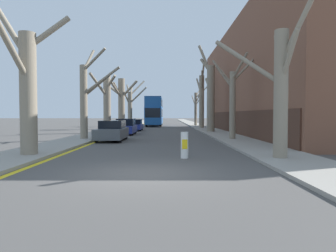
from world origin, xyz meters
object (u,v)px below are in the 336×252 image
at_px(street_tree_right_1, 234,98).
at_px(double_decker_bus, 155,110).
at_px(street_tree_right_0, 280,86).
at_px(street_tree_right_2, 210,95).
at_px(parked_car_2, 134,125).
at_px(street_tree_right_3, 202,99).
at_px(street_tree_right_4, 197,106).
at_px(street_tree_left_2, 107,103).
at_px(street_tree_left_0, 27,85).
at_px(street_tree_left_3, 121,101).
at_px(parked_car_1, 126,127).
at_px(traffic_bollard, 185,145).
at_px(street_tree_left_4, 131,105).
at_px(parked_car_0, 112,131).
at_px(street_tree_left_1, 86,97).

height_order(street_tree_right_1, double_decker_bus, street_tree_right_1).
xyz_separation_m(street_tree_right_0, street_tree_right_2, (-0.09, 18.87, 0.88)).
distance_m(street_tree_right_0, parked_car_2, 24.14).
distance_m(street_tree_right_3, street_tree_right_4, 8.85).
distance_m(street_tree_right_0, street_tree_right_1, 9.35).
bearing_deg(parked_car_2, street_tree_right_1, -56.98).
xyz_separation_m(street_tree_right_0, street_tree_right_3, (0.04, 27.93, 1.02)).
bearing_deg(street_tree_left_2, street_tree_right_2, 3.90).
distance_m(street_tree_left_0, street_tree_left_3, 25.43).
xyz_separation_m(parked_car_1, traffic_bollard, (4.63, -15.33, -0.13)).
bearing_deg(street_tree_right_0, double_decker_bus, 100.14).
height_order(street_tree_left_4, street_tree_right_0, street_tree_left_4).
bearing_deg(street_tree_right_4, parked_car_0, -107.23).
bearing_deg(street_tree_right_1, street_tree_left_4, 112.13).
relative_size(street_tree_right_2, street_tree_right_4, 1.27).
relative_size(street_tree_left_3, street_tree_right_1, 0.96).
relative_size(street_tree_right_0, street_tree_right_1, 0.95).
xyz_separation_m(street_tree_left_0, street_tree_right_4, (10.69, 35.78, 0.17)).
bearing_deg(street_tree_right_2, street_tree_left_4, 122.07).
distance_m(street_tree_right_0, double_decker_bus, 37.72).
relative_size(street_tree_left_0, street_tree_right_1, 1.10).
xyz_separation_m(street_tree_right_0, street_tree_right_4, (0.21, 36.76, 0.33)).
height_order(street_tree_left_1, street_tree_left_3, street_tree_left_1).
distance_m(street_tree_left_1, parked_car_0, 3.17).
bearing_deg(street_tree_right_0, street_tree_left_0, 174.69).
bearing_deg(parked_car_2, parked_car_0, -90.00).
bearing_deg(parked_car_1, parked_car_2, 90.00).
relative_size(street_tree_right_1, traffic_bollard, 6.11).
bearing_deg(parked_car_0, street_tree_right_4, 72.77).
distance_m(street_tree_right_2, traffic_bollard, 18.92).
xyz_separation_m(street_tree_left_1, street_tree_right_1, (10.53, -0.30, -0.13)).
bearing_deg(street_tree_left_3, parked_car_0, -83.17).
bearing_deg(street_tree_right_3, street_tree_left_1, -119.53).
relative_size(street_tree_left_1, parked_car_2, 1.73).
xyz_separation_m(street_tree_left_4, parked_car_0, (1.92, -26.00, -2.70)).
bearing_deg(street_tree_right_4, street_tree_right_3, -91.12).
relative_size(street_tree_left_4, traffic_bollard, 6.70).
bearing_deg(street_tree_left_0, traffic_bollard, -3.21).
bearing_deg(street_tree_left_0, street_tree_right_0, -5.31).
relative_size(street_tree_left_4, double_decker_bus, 0.63).
distance_m(street_tree_left_3, street_tree_right_2, 12.79).
relative_size(street_tree_left_3, street_tree_right_0, 1.01).
relative_size(street_tree_left_2, parked_car_1, 1.44).
xyz_separation_m(street_tree_left_4, traffic_bollard, (6.54, -34.53, -2.82)).
bearing_deg(street_tree_right_1, street_tree_right_4, 89.99).
relative_size(street_tree_right_2, street_tree_right_3, 1.00).
relative_size(street_tree_left_4, street_tree_right_3, 0.81).
bearing_deg(parked_car_0, street_tree_left_3, 96.83).
bearing_deg(street_tree_left_0, street_tree_left_3, 89.87).
relative_size(street_tree_left_0, street_tree_right_3, 0.82).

